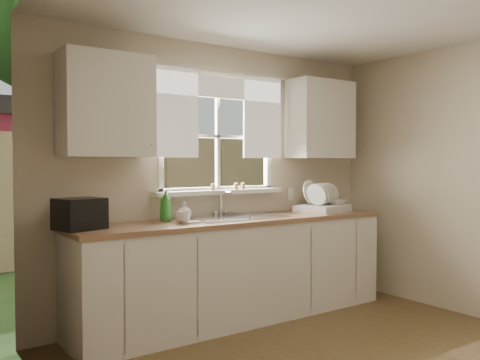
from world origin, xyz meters
TOP-DOWN VIEW (x-y plane):
  - room_walls at (0.00, -0.07)m, footprint 3.62×4.02m
  - window at (0.00, 2.00)m, footprint 1.38×0.16m
  - curtains at (0.00, 1.95)m, footprint 1.50×0.03m
  - base_cabinets at (0.00, 1.68)m, footprint 3.00×0.62m
  - countertop at (0.00, 1.68)m, footprint 3.04×0.65m
  - upper_cabinet_left at (-1.15, 1.82)m, footprint 0.70×0.33m
  - upper_cabinet_right at (1.15, 1.82)m, footprint 0.70×0.33m
  - wall_outlet at (0.88, 1.99)m, footprint 0.08×0.01m
  - sill_jars at (0.10, 1.94)m, footprint 0.38×0.04m
  - backyard at (0.58, 8.42)m, footprint 20.00×10.00m
  - sink at (0.00, 1.71)m, footprint 0.88×0.52m
  - dish_rack at (1.03, 1.68)m, footprint 0.59×0.50m
  - bowl at (1.18, 1.62)m, footprint 0.22×0.22m
  - soap_bottle_a at (-0.65, 1.81)m, footprint 0.13×0.13m
  - soap_bottle_b at (-1.18, 1.85)m, footprint 0.10×0.10m
  - soap_bottle_c at (-0.46, 1.83)m, footprint 0.13×0.13m
  - saucer at (-0.52, 1.61)m, footprint 0.16×0.16m
  - cup at (-0.59, 1.63)m, footprint 0.14×0.14m
  - black_appliance at (-1.40, 1.72)m, footprint 0.38×0.34m

SIDE VIEW (x-z plane):
  - base_cabinets at x=0.00m, z-range 0.00..0.87m
  - sink at x=0.00m, z-range 0.64..1.04m
  - countertop at x=0.00m, z-range 0.87..0.91m
  - saucer at x=-0.52m, z-range 0.91..0.92m
  - cup at x=-0.59m, z-range 0.91..1.01m
  - dish_rack at x=1.03m, z-range 0.82..1.14m
  - soap_bottle_c at x=-0.46m, z-range 0.91..1.06m
  - soap_bottle_b at x=-1.18m, z-range 0.91..1.08m
  - bowl at x=1.18m, z-range 0.98..1.03m
  - black_appliance at x=-1.40m, z-range 0.91..1.14m
  - soap_bottle_a at x=-0.65m, z-range 0.91..1.18m
  - wall_outlet at x=0.88m, z-range 1.02..1.14m
  - sill_jars at x=0.10m, z-range 1.15..1.21m
  - room_walls at x=0.00m, z-range -0.01..2.49m
  - window at x=0.00m, z-range 0.95..2.02m
  - upper_cabinet_left at x=-1.15m, z-range 1.45..2.25m
  - upper_cabinet_right at x=1.15m, z-range 1.45..2.25m
  - curtains at x=0.00m, z-range 1.53..2.34m
  - backyard at x=0.58m, z-range 0.40..6.53m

